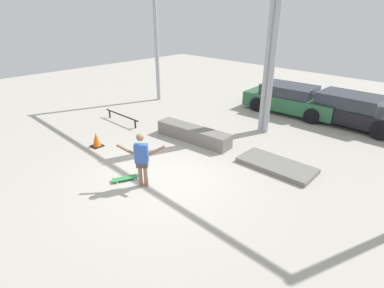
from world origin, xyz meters
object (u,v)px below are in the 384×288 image
Objects in this scene: skateboarder at (142,157)px; skateboard at (125,178)px; manual_pad at (276,165)px; traffic_cone at (96,140)px; parked_car_green at (291,99)px; grind_rail at (122,116)px; parked_car_black at (351,110)px; grind_box at (193,134)px.

skateboarder reaches higher than skateboard.
traffic_cone is (-5.29, -3.08, 0.17)m from manual_pad.
parked_car_green is (-2.35, 5.16, 0.55)m from manual_pad.
manual_pad is 6.81m from grind_rail.
parked_car_black reaches higher than traffic_cone.
skateboarder reaches higher than parked_car_green.
skateboarder is at bearing -50.09° from skateboard.
parked_car_black is (2.27, 8.87, -0.24)m from skateboarder.
parked_car_black reaches higher than parked_car_green.
skateboard is 0.18× the size of parked_car_black.
skateboarder is 0.68× the size of manual_pad.
parked_car_black reaches higher than skateboard.
skateboard is 4.53m from manual_pad.
skateboarder is at bearing -92.33° from parked_car_green.
parked_car_black is at bearing 4.94° from skateboard.
grind_box is 3.27m from manual_pad.
traffic_cone reaches higher than manual_pad.
manual_pad is at bearing 9.47° from grind_rail.
skateboarder is 0.36× the size of parked_car_black.
grind_box is 0.70× the size of parked_car_black.
skateboarder is 0.68× the size of grind_rail.
parked_car_black is at bearing 35.66° from skateboarder.
parked_car_green reaches higher than traffic_cone.
parked_car_green is at bearing 80.72° from grind_box.
traffic_cone is at bearing 132.95° from skateboarder.
traffic_cone is (-2.94, -8.24, -0.38)m from parked_car_green.
grind_box is 5.57m from parked_car_green.
manual_pad is 5.42m from parked_car_black.
parked_car_black is 10.11m from traffic_cone.
grind_rail is at bearing -167.09° from grind_box.
grind_rail is 0.53× the size of parked_car_green.
traffic_cone is (-5.51, -8.47, -0.39)m from parked_car_black.
parked_car_green is (4.36, 6.28, 0.34)m from grind_rail.
skateboarder is 3.33m from traffic_cone.
grind_rail reaches higher than skateboard.
grind_rail is at bearing 125.79° from traffic_cone.
skateboard is 0.18× the size of parked_car_green.
grind_box is at bearing 12.91° from grind_rail.
skateboard is 9.52m from parked_car_black.
grind_rail is (-6.71, -1.12, 0.21)m from manual_pad.
skateboarder is at bearing -7.08° from traffic_cone.
traffic_cone is (-3.24, 0.40, -0.63)m from skateboarder.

